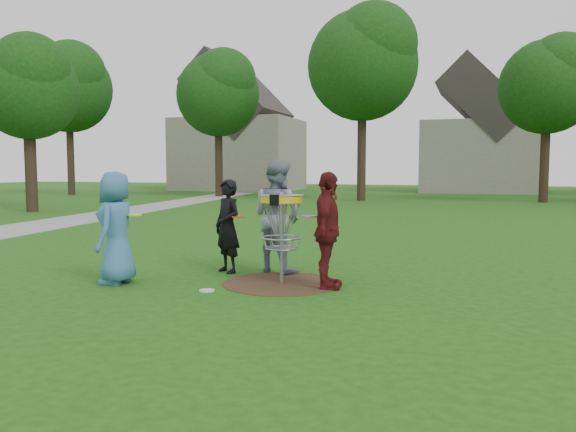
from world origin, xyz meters
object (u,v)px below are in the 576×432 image
(player_grey, at_px, (277,216))
(player_maroon, at_px, (328,230))
(player_blue, at_px, (116,228))
(disc_golf_basket, at_px, (282,216))
(player_black, at_px, (228,226))

(player_grey, bearing_deg, player_maroon, 157.92)
(player_blue, height_order, player_grey, player_grey)
(player_grey, relative_size, disc_golf_basket, 1.36)
(player_maroon, bearing_deg, player_blue, 94.97)
(player_black, distance_m, player_maroon, 2.00)
(player_blue, bearing_deg, player_black, 128.74)
(player_black, relative_size, player_grey, 0.83)
(player_blue, relative_size, player_maroon, 1.00)
(player_blue, distance_m, player_grey, 2.60)
(player_maroon, height_order, disc_golf_basket, player_maroon)
(player_blue, bearing_deg, player_maroon, 93.20)
(player_black, relative_size, disc_golf_basket, 1.13)
(player_black, xyz_separation_m, player_maroon, (1.88, -0.67, 0.07))
(player_black, bearing_deg, disc_golf_basket, 5.34)
(player_grey, distance_m, disc_golf_basket, 1.01)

